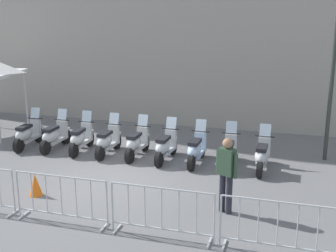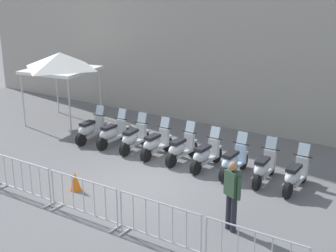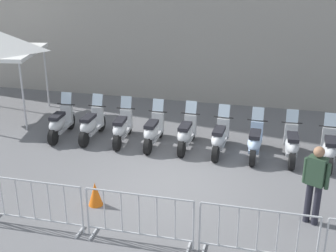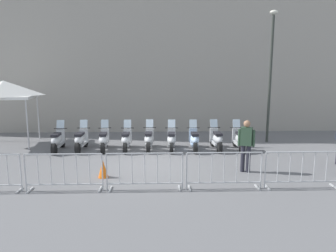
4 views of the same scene
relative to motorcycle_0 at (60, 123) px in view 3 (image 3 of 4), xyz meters
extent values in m
plane|color=slate|center=(3.43, -2.61, -0.45)|extent=(120.00, 120.00, 0.00)
cylinder|color=black|center=(0.09, 0.69, -0.21)|extent=(0.20, 0.49, 0.48)
cylinder|color=black|center=(-0.07, -0.54, -0.21)|extent=(0.20, 0.49, 0.48)
cube|color=#B7BABC|center=(0.01, 0.08, -0.17)|extent=(0.39, 0.90, 0.10)
ellipsoid|color=#B7BABC|center=(-0.03, -0.20, 0.07)|extent=(0.47, 0.88, 0.40)
cube|color=black|center=(-0.02, -0.17, 0.29)|extent=(0.36, 0.63, 0.10)
cube|color=#B7BABC|center=(0.07, 0.51, 0.10)|extent=(0.36, 0.18, 0.60)
cylinder|color=black|center=(0.07, 0.51, 0.43)|extent=(0.56, 0.11, 0.04)
cube|color=silver|center=(0.07, 0.56, 0.61)|extent=(0.34, 0.18, 0.35)
cube|color=#B7BABC|center=(0.09, 0.69, 0.06)|extent=(0.24, 0.34, 0.06)
cylinder|color=black|center=(1.08, 0.61, -0.21)|extent=(0.23, 0.50, 0.48)
cylinder|color=black|center=(0.85, -0.61, -0.21)|extent=(0.23, 0.50, 0.48)
cube|color=#B7BABC|center=(0.96, 0.00, -0.17)|extent=(0.43, 0.90, 0.10)
ellipsoid|color=#B7BABC|center=(0.91, -0.27, 0.07)|extent=(0.51, 0.89, 0.40)
cube|color=black|center=(0.92, -0.24, 0.29)|extent=(0.39, 0.64, 0.10)
cube|color=#B7BABC|center=(1.04, 0.43, 0.10)|extent=(0.36, 0.20, 0.60)
cylinder|color=black|center=(1.04, 0.43, 0.43)|extent=(0.56, 0.14, 0.04)
cube|color=silver|center=(1.05, 0.47, 0.61)|extent=(0.34, 0.20, 0.35)
cube|color=#B7BABC|center=(1.08, 0.61, 0.06)|extent=(0.26, 0.35, 0.06)
cylinder|color=black|center=(1.96, 0.44, -0.21)|extent=(0.19, 0.49, 0.48)
cylinder|color=black|center=(1.84, -0.79, -0.21)|extent=(0.19, 0.49, 0.48)
cube|color=#B7BABC|center=(1.90, -0.17, -0.17)|extent=(0.37, 0.89, 0.10)
ellipsoid|color=#B7BABC|center=(1.87, -0.45, 0.07)|extent=(0.44, 0.87, 0.40)
cube|color=black|center=(1.88, -0.42, 0.29)|extent=(0.34, 0.63, 0.10)
cube|color=#B7BABC|center=(1.95, 0.26, 0.10)|extent=(0.35, 0.17, 0.60)
cylinder|color=black|center=(1.95, 0.26, 0.43)|extent=(0.56, 0.09, 0.04)
cube|color=silver|center=(1.95, 0.31, 0.61)|extent=(0.33, 0.17, 0.35)
cube|color=#B7BABC|center=(1.96, 0.44, 0.06)|extent=(0.23, 0.34, 0.06)
cylinder|color=black|center=(2.94, 0.24, -0.21)|extent=(0.22, 0.50, 0.48)
cylinder|color=black|center=(2.73, -0.98, -0.21)|extent=(0.22, 0.50, 0.48)
cube|color=#B7BABC|center=(2.84, -0.37, -0.17)|extent=(0.43, 0.90, 0.10)
ellipsoid|color=#B7BABC|center=(2.79, -0.64, 0.07)|extent=(0.50, 0.89, 0.40)
cube|color=black|center=(2.79, -0.61, 0.29)|extent=(0.38, 0.64, 0.10)
cube|color=#B7BABC|center=(2.91, 0.06, 0.10)|extent=(0.36, 0.20, 0.60)
cylinder|color=black|center=(2.91, 0.06, 0.43)|extent=(0.56, 0.13, 0.04)
cube|color=silver|center=(2.92, 0.11, 0.61)|extent=(0.34, 0.19, 0.35)
cube|color=#B7BABC|center=(2.94, 0.24, 0.06)|extent=(0.25, 0.35, 0.06)
cylinder|color=black|center=(3.91, 0.14, -0.21)|extent=(0.23, 0.50, 0.48)
cylinder|color=black|center=(3.66, -1.08, -0.21)|extent=(0.23, 0.50, 0.48)
cube|color=#B7BABC|center=(3.79, -0.47, -0.17)|extent=(0.45, 0.91, 0.10)
ellipsoid|color=#B7BABC|center=(3.73, -0.75, 0.07)|extent=(0.52, 0.89, 0.40)
cube|color=black|center=(3.74, -0.72, 0.29)|extent=(0.39, 0.64, 0.10)
cube|color=#B7BABC|center=(3.87, -0.05, 0.10)|extent=(0.36, 0.20, 0.60)
cylinder|color=black|center=(3.87, -0.05, 0.43)|extent=(0.56, 0.15, 0.04)
cube|color=silver|center=(3.88, 0.00, 0.61)|extent=(0.34, 0.20, 0.35)
cube|color=#B7BABC|center=(3.91, 0.14, 0.06)|extent=(0.26, 0.35, 0.06)
cylinder|color=black|center=(4.84, -0.11, -0.21)|extent=(0.24, 0.50, 0.48)
cylinder|color=black|center=(4.58, -1.32, -0.21)|extent=(0.24, 0.50, 0.48)
cube|color=#B7BABC|center=(4.71, -0.71, -0.17)|extent=(0.46, 0.91, 0.10)
ellipsoid|color=#B7BABC|center=(4.65, -0.99, 0.07)|extent=(0.53, 0.90, 0.40)
cube|color=black|center=(4.66, -0.96, 0.29)|extent=(0.40, 0.65, 0.10)
cube|color=#B7BABC|center=(4.80, -0.29, 0.10)|extent=(0.36, 0.21, 0.60)
cylinder|color=black|center=(4.80, -0.29, 0.43)|extent=(0.55, 0.15, 0.04)
cube|color=silver|center=(4.81, -0.24, 0.61)|extent=(0.34, 0.20, 0.35)
cube|color=#B7BABC|center=(4.84, -0.11, 0.06)|extent=(0.26, 0.36, 0.06)
cylinder|color=black|center=(5.76, -0.28, -0.21)|extent=(0.23, 0.50, 0.48)
cylinder|color=black|center=(5.54, -1.50, -0.21)|extent=(0.23, 0.50, 0.48)
cube|color=#A8C1E0|center=(5.65, -0.89, -0.17)|extent=(0.43, 0.90, 0.10)
ellipsoid|color=#A8C1E0|center=(5.60, -1.17, 0.07)|extent=(0.51, 0.89, 0.40)
cube|color=black|center=(5.60, -1.14, 0.29)|extent=(0.38, 0.64, 0.10)
cube|color=#A8C1E0|center=(5.73, -0.47, 0.10)|extent=(0.36, 0.20, 0.60)
cylinder|color=black|center=(5.73, -0.47, 0.43)|extent=(0.56, 0.14, 0.04)
cube|color=silver|center=(5.74, -0.42, 0.61)|extent=(0.34, 0.20, 0.35)
cube|color=#A8C1E0|center=(5.76, -0.28, 0.06)|extent=(0.26, 0.35, 0.06)
cylinder|color=black|center=(6.67, -0.40, -0.21)|extent=(0.19, 0.49, 0.48)
cylinder|color=black|center=(6.53, -1.63, -0.21)|extent=(0.19, 0.49, 0.48)
cube|color=#B7BABC|center=(6.60, -1.01, -0.17)|extent=(0.38, 0.89, 0.10)
ellipsoid|color=#B7BABC|center=(6.56, -1.29, 0.07)|extent=(0.45, 0.88, 0.40)
cube|color=black|center=(6.57, -1.26, 0.29)|extent=(0.35, 0.63, 0.10)
cube|color=#B7BABC|center=(6.64, -0.58, 0.10)|extent=(0.35, 0.18, 0.60)
cylinder|color=black|center=(6.64, -0.58, 0.43)|extent=(0.56, 0.10, 0.04)
cube|color=silver|center=(6.65, -0.53, 0.61)|extent=(0.33, 0.18, 0.35)
cube|color=#B7BABC|center=(6.67, -0.40, 0.06)|extent=(0.23, 0.34, 0.06)
cylinder|color=black|center=(7.64, -0.61, -0.21)|extent=(0.23, 0.50, 0.48)
cylinder|color=black|center=(7.41, -1.83, -0.21)|extent=(0.23, 0.50, 0.48)
cube|color=#B7BABC|center=(7.53, -1.22, -0.17)|extent=(0.44, 0.90, 0.10)
ellipsoid|color=#B7BABC|center=(7.48, -1.50, 0.07)|extent=(0.51, 0.89, 0.40)
cube|color=black|center=(7.48, -1.46, 0.29)|extent=(0.39, 0.64, 0.10)
cube|color=#B7BABC|center=(7.61, -0.79, 0.10)|extent=(0.36, 0.20, 0.60)
cylinder|color=black|center=(7.61, -0.79, 0.43)|extent=(0.56, 0.14, 0.04)
cube|color=silver|center=(7.62, -0.75, 0.61)|extent=(0.34, 0.20, 0.35)
cube|color=#B7BABC|center=(7.64, -0.61, 0.06)|extent=(0.26, 0.35, 0.06)
cube|color=#B2B5B7|center=(1.78, -4.81, -0.43)|extent=(0.11, 0.44, 0.04)
cylinder|color=#B2B5B7|center=(1.87, -4.82, 0.07)|extent=(0.04, 0.04, 1.05)
cylinder|color=#B2B5B7|center=(0.83, -4.65, 0.60)|extent=(2.09, 0.38, 0.04)
cylinder|color=#B2B5B7|center=(0.83, -4.65, -0.27)|extent=(2.09, 0.38, 0.04)
cylinder|color=#B2B5B7|center=(0.13, -4.53, 0.16)|extent=(0.02, 0.02, 0.87)
cylinder|color=#B2B5B7|center=(0.48, -4.59, 0.16)|extent=(0.02, 0.02, 0.87)
cylinder|color=#B2B5B7|center=(0.83, -4.65, 0.16)|extent=(0.02, 0.02, 0.87)
cylinder|color=#B2B5B7|center=(1.17, -4.70, 0.16)|extent=(0.02, 0.02, 0.87)
cylinder|color=#B2B5B7|center=(1.52, -4.76, 0.16)|extent=(0.02, 0.02, 0.87)
cube|color=#B2B5B7|center=(2.07, -4.85, -0.43)|extent=(0.11, 0.44, 0.04)
cube|color=#B2B5B7|center=(3.98, -5.18, -0.43)|extent=(0.11, 0.44, 0.04)
cylinder|color=#B2B5B7|center=(1.98, -4.84, 0.07)|extent=(0.04, 0.04, 1.05)
cylinder|color=#B2B5B7|center=(4.06, -5.19, 0.07)|extent=(0.04, 0.04, 1.05)
cylinder|color=#B2B5B7|center=(3.02, -5.02, 0.60)|extent=(2.09, 0.38, 0.04)
cylinder|color=#B2B5B7|center=(3.02, -5.02, -0.27)|extent=(2.09, 0.38, 0.04)
cylinder|color=#B2B5B7|center=(2.33, -4.90, 0.16)|extent=(0.02, 0.02, 0.87)
cylinder|color=#B2B5B7|center=(2.68, -4.96, 0.16)|extent=(0.02, 0.02, 0.87)
cylinder|color=#B2B5B7|center=(3.02, -5.02, 0.16)|extent=(0.02, 0.02, 0.87)
cylinder|color=#B2B5B7|center=(3.37, -5.07, 0.16)|extent=(0.02, 0.02, 0.87)
cylinder|color=#B2B5B7|center=(3.72, -5.13, 0.16)|extent=(0.02, 0.02, 0.87)
cube|color=#B2B5B7|center=(4.26, -5.22, -0.43)|extent=(0.11, 0.44, 0.04)
cylinder|color=#B2B5B7|center=(4.18, -5.21, 0.07)|extent=(0.04, 0.04, 1.05)
cylinder|color=#B2B5B7|center=(6.26, -5.56, 0.07)|extent=(0.04, 0.04, 1.05)
cylinder|color=#B2B5B7|center=(5.22, -5.38, 0.60)|extent=(2.09, 0.38, 0.04)
cylinder|color=#B2B5B7|center=(5.22, -5.38, -0.27)|extent=(2.09, 0.38, 0.04)
cylinder|color=#B2B5B7|center=(4.53, -5.27, 0.16)|extent=(0.02, 0.02, 0.87)
cylinder|color=#B2B5B7|center=(4.87, -5.33, 0.16)|extent=(0.02, 0.02, 0.87)
cylinder|color=#B2B5B7|center=(5.22, -5.38, 0.16)|extent=(0.02, 0.02, 0.87)
cylinder|color=#B2B5B7|center=(5.57, -5.44, 0.16)|extent=(0.02, 0.02, 0.87)
cylinder|color=#B2B5B7|center=(5.91, -5.50, 0.16)|extent=(0.02, 0.02, 0.87)
cylinder|color=#B2B5B7|center=(6.38, -5.58, 0.07)|extent=(0.04, 0.04, 1.05)
cylinder|color=#23232D|center=(6.41, -4.04, 0.00)|extent=(0.14, 0.14, 0.90)
cylinder|color=#23232D|center=(6.56, -4.14, 0.00)|extent=(0.14, 0.14, 0.90)
cube|color=#2D4733|center=(6.48, -4.09, 0.75)|extent=(0.42, 0.38, 0.60)
sphere|color=#9E7051|center=(6.48, -4.09, 1.17)|extent=(0.22, 0.22, 0.22)
cylinder|color=#2D4733|center=(6.29, -3.96, 0.70)|extent=(0.09, 0.09, 0.55)
cylinder|color=#2D4733|center=(6.67, -4.22, 0.70)|extent=(0.09, 0.09, 0.55)
cylinder|color=silver|center=(-1.26, 0.54, 0.62)|extent=(0.06, 0.06, 2.15)
cylinder|color=silver|center=(-1.26, 2.78, 0.62)|extent=(0.06, 0.06, 2.15)
cone|color=orange|center=(1.87, -3.72, -0.18)|extent=(0.32, 0.32, 0.55)
camera|label=1|loc=(6.32, -13.26, 3.92)|focal=46.90mm
camera|label=2|loc=(9.02, -13.57, 5.14)|focal=49.48mm
camera|label=3|loc=(4.11, -12.48, 4.95)|focal=49.22mm
camera|label=4|loc=(2.02, -13.24, 2.78)|focal=33.03mm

